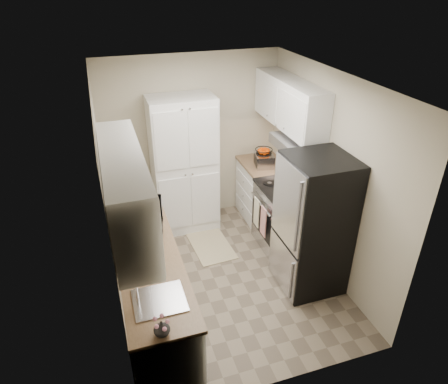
# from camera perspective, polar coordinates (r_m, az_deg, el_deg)

# --- Properties ---
(ground) EXTENTS (3.20, 3.20, 0.00)m
(ground) POSITION_cam_1_polar(r_m,az_deg,el_deg) (5.26, 0.27, -11.81)
(ground) COLOR #7A6B56
(ground) RESTS_ON ground
(room_shell) EXTENTS (2.64, 3.24, 2.52)m
(room_shell) POSITION_cam_1_polar(r_m,az_deg,el_deg) (4.36, 0.13, 4.44)
(room_shell) COLOR #BCB297
(room_shell) RESTS_ON ground
(pantry_cabinet) EXTENTS (0.90, 0.55, 2.00)m
(pantry_cabinet) POSITION_cam_1_polar(r_m,az_deg,el_deg) (5.74, -5.71, 3.76)
(pantry_cabinet) COLOR white
(pantry_cabinet) RESTS_ON ground
(base_cabinet_left) EXTENTS (0.60, 2.30, 0.88)m
(base_cabinet_left) POSITION_cam_1_polar(r_m,az_deg,el_deg) (4.50, -10.33, -13.34)
(base_cabinet_left) COLOR white
(base_cabinet_left) RESTS_ON ground
(countertop_left) EXTENTS (0.63, 2.33, 0.04)m
(countertop_left) POSITION_cam_1_polar(r_m,az_deg,el_deg) (4.21, -10.89, -8.71)
(countertop_left) COLOR #846647
(countertop_left) RESTS_ON base_cabinet_left
(base_cabinet_right) EXTENTS (0.60, 0.80, 0.88)m
(base_cabinet_right) POSITION_cam_1_polar(r_m,az_deg,el_deg) (6.22, 5.54, 0.06)
(base_cabinet_right) COLOR white
(base_cabinet_right) RESTS_ON ground
(countertop_right) EXTENTS (0.63, 0.83, 0.04)m
(countertop_right) POSITION_cam_1_polar(r_m,az_deg,el_deg) (6.01, 5.75, 3.90)
(countertop_right) COLOR #846647
(countertop_right) RESTS_ON base_cabinet_right
(electric_range) EXTENTS (0.71, 0.78, 1.13)m
(electric_range) POSITION_cam_1_polar(r_m,az_deg,el_deg) (5.57, 8.60, -3.42)
(electric_range) COLOR #B7B7BC
(electric_range) RESTS_ON ground
(refrigerator) EXTENTS (0.70, 0.72, 1.70)m
(refrigerator) POSITION_cam_1_polar(r_m,az_deg,el_deg) (4.78, 12.67, -4.60)
(refrigerator) COLOR #B7B7BC
(refrigerator) RESTS_ON ground
(microwave) EXTENTS (0.47, 0.61, 0.31)m
(microwave) POSITION_cam_1_polar(r_m,az_deg,el_deg) (4.43, -11.27, -3.90)
(microwave) COLOR #AAA9AE
(microwave) RESTS_ON countertop_left
(wine_bottle) EXTENTS (0.07, 0.07, 0.27)m
(wine_bottle) POSITION_cam_1_polar(r_m,az_deg,el_deg) (4.77, -13.94, -1.88)
(wine_bottle) COLOR black
(wine_bottle) RESTS_ON countertop_left
(flower_vase) EXTENTS (0.17, 0.17, 0.14)m
(flower_vase) POSITION_cam_1_polar(r_m,az_deg,el_deg) (3.34, -8.89, -18.69)
(flower_vase) COLOR white
(flower_vase) RESTS_ON countertop_left
(cutting_board) EXTENTS (0.10, 0.26, 0.34)m
(cutting_board) POSITION_cam_1_polar(r_m,az_deg,el_deg) (4.89, -10.58, -0.21)
(cutting_board) COLOR #52833B
(cutting_board) RESTS_ON countertop_left
(toaster_oven) EXTENTS (0.32, 0.37, 0.19)m
(toaster_oven) POSITION_cam_1_polar(r_m,az_deg,el_deg) (5.89, 5.72, 4.59)
(toaster_oven) COLOR #B8B7BD
(toaster_oven) RESTS_ON countertop_right
(fruit_basket) EXTENTS (0.26, 0.26, 0.11)m
(fruit_basket) POSITION_cam_1_polar(r_m,az_deg,el_deg) (5.85, 5.72, 5.98)
(fruit_basket) COLOR #EB4300
(fruit_basket) RESTS_ON toaster_oven
(kitchen_mat) EXTENTS (0.56, 0.85, 0.01)m
(kitchen_mat) POSITION_cam_1_polar(r_m,az_deg,el_deg) (5.75, -1.87, -7.65)
(kitchen_mat) COLOR #C3B186
(kitchen_mat) RESTS_ON ground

